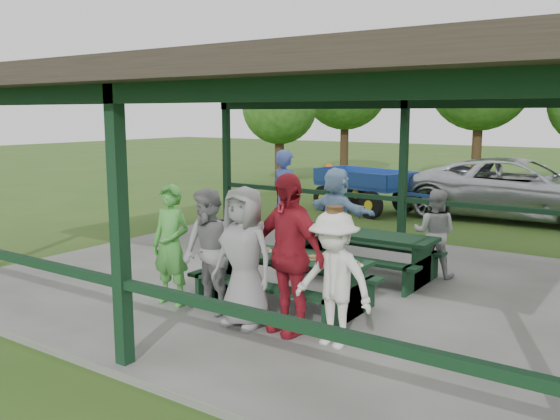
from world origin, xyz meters
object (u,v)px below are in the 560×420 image
Objects in this scene: contestant_white_fedora at (334,279)px; spectator_lblue at (336,213)px; spectator_grey at (435,233)px; spectator_blue at (285,198)px; picnic_table_near at (285,274)px; farm_trailer at (364,189)px; contestant_grey_mid at (244,257)px; pickup_truck at (519,189)px; contestant_red at (288,254)px; picnic_table_far at (363,249)px; contestant_green at (171,245)px; contestant_grey_left at (209,252)px.

spectator_lblue is (-2.06, 3.76, 0.05)m from contestant_white_fedora.
contestant_white_fedora is at bearing 83.78° from spectator_grey.
spectator_blue is (-3.46, 4.15, 0.18)m from contestant_white_fedora.
picnic_table_near is 0.64× the size of farm_trailer.
pickup_truck is (0.93, 10.73, -0.19)m from contestant_grey_mid.
spectator_blue is at bearing -17.05° from spectator_grey.
contestant_grey_mid is 1.09× the size of contestant_white_fedora.
contestant_red is (0.58, -0.80, 0.53)m from picnic_table_near.
picnic_table_near is at bearing -56.22° from farm_trailer.
contestant_red is 4.93m from spectator_blue.
contestant_red reaches higher than contestant_grey_mid.
picnic_table_far is at bearing 170.86° from spectator_blue.
spectator_grey is at bearing 66.61° from picnic_table_near.
contestant_grey_mid is 0.91× the size of spectator_blue.
picnic_table_near is 1.02× the size of picnic_table_far.
spectator_grey is (0.95, 0.72, 0.27)m from picnic_table_far.
contestant_grey_mid is (1.38, -0.10, 0.04)m from contestant_green.
contestant_green is 1.00× the size of spectator_lblue.
contestant_green is 2.65m from contestant_white_fedora.
contestant_grey_mid is at bearing 136.20° from spectator_blue.
spectator_grey is at bearing -170.62° from spectator_blue.
contestant_green is 1.01× the size of contestant_grey_left.
contestant_white_fedora reaches higher than farm_trailer.
pickup_truck is at bearing -86.46° from spectator_lblue.
spectator_blue reaches higher than spectator_grey.
contestant_white_fedora is 10.68m from pickup_truck.
picnic_table_near is at bearing 151.12° from contestant_white_fedora.
contestant_grey_mid is 0.48× the size of farm_trailer.
contestant_red reaches higher than picnic_table_far.
spectator_lblue is at bearing 124.23° from contestant_white_fedora.
contestant_grey_left is 0.29× the size of pickup_truck.
pickup_truck is at bearing 84.58° from picnic_table_near.
spectator_blue reaches higher than farm_trailer.
contestant_grey_left is at bearing 109.14° from spectator_lblue.
contestant_grey_mid is at bearing 5.44° from contestant_grey_left.
pickup_truck is (1.61, 10.64, -0.14)m from contestant_grey_left.
farm_trailer reaches higher than picnic_table_far.
pickup_truck is (-0.34, 10.67, -0.09)m from contestant_white_fedora.
contestant_green reaches higher than contestant_grey_left.
contestant_white_fedora is (1.27, 0.06, -0.10)m from contestant_grey_mid.
pickup_truck is (3.12, 6.52, -0.28)m from spectator_blue.
picnic_table_far is at bearing 85.98° from contestant_grey_left.
picnic_table_far is at bearing 29.47° from spectator_grey.
contestant_white_fedora is (1.95, -0.04, -0.05)m from contestant_grey_left.
contestant_grey_left is 0.45× the size of farm_trailer.
contestant_grey_left is at bearing -61.65° from farm_trailer.
spectator_grey is 7.08m from pickup_truck.
contestant_grey_mid is at bearing -94.33° from picnic_table_far.
contestant_grey_left is 1.27m from contestant_red.
picnic_table_far is at bearing 86.48° from contestant_grey_mid.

